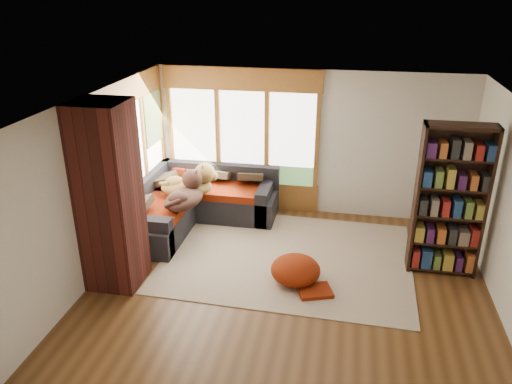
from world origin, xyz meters
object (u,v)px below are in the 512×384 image
at_px(brick_chimney, 109,197).
at_px(dog_brindle, 186,194).
at_px(bookshelf, 450,202).
at_px(dog_tan, 191,184).
at_px(area_rug, 287,257).
at_px(pouf, 296,269).
at_px(sectional_sofa, 192,205).

bearing_deg(brick_chimney, dog_brindle, 68.50).
bearing_deg(bookshelf, brick_chimney, -165.95).
relative_size(dog_tan, dog_brindle, 1.07).
height_order(area_rug, pouf, pouf).
xyz_separation_m(brick_chimney, dog_brindle, (0.57, 1.44, -0.53)).
xyz_separation_m(sectional_sofa, area_rug, (1.84, -0.96, -0.30)).
height_order(pouf, dog_brindle, dog_brindle).
bearing_deg(pouf, area_rug, 107.08).
xyz_separation_m(bookshelf, dog_brindle, (-3.97, 0.30, -0.34)).
bearing_deg(sectional_sofa, pouf, -40.83).
bearing_deg(bookshelf, dog_brindle, 175.64).
bearing_deg(dog_brindle, sectional_sofa, 22.23).
distance_m(brick_chimney, pouf, 2.75).
distance_m(dog_tan, dog_brindle, 0.41).
bearing_deg(dog_brindle, bookshelf, -83.35).
height_order(brick_chimney, dog_tan, brick_chimney).
bearing_deg(area_rug, sectional_sofa, 152.47).
xyz_separation_m(dog_tan, dog_brindle, (0.04, -0.41, -0.02)).
relative_size(bookshelf, dog_tan, 2.22).
bearing_deg(pouf, dog_tan, 144.23).
distance_m(sectional_sofa, bookshelf, 4.27).
relative_size(sectional_sofa, area_rug, 0.59).
bearing_deg(bookshelf, dog_tan, 169.91).
relative_size(area_rug, pouf, 5.31).
height_order(area_rug, bookshelf, bookshelf).
xyz_separation_m(pouf, dog_tan, (-1.96, 1.41, 0.59)).
xyz_separation_m(brick_chimney, area_rug, (2.28, 1.09, -1.29)).
relative_size(bookshelf, dog_brindle, 2.37).
relative_size(bookshelf, pouf, 3.16).
bearing_deg(bookshelf, pouf, -161.27).
distance_m(sectional_sofa, dog_brindle, 0.78).
bearing_deg(sectional_sofa, dog_brindle, -81.29).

